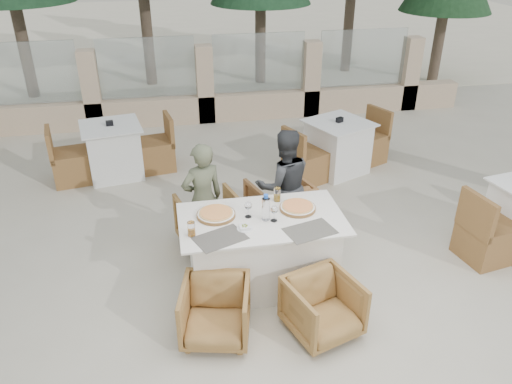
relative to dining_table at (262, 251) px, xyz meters
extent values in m
plane|color=#B8B19D|center=(-0.08, 0.11, -0.39)|extent=(80.00, 80.00, 0.00)
cube|color=beige|center=(-0.08, 14.11, -0.38)|extent=(30.00, 16.00, 0.01)
cube|color=#534F47|center=(-0.44, -0.27, 0.39)|extent=(0.53, 0.45, 0.00)
cube|color=#57544B|center=(0.40, -0.30, 0.39)|extent=(0.51, 0.41, 0.00)
cylinder|color=#D8551D|center=(-0.43, 0.12, 0.41)|extent=(0.47, 0.47, 0.05)
cylinder|color=#EA4F20|center=(0.38, 0.10, 0.41)|extent=(0.46, 0.46, 0.05)
cylinder|color=silver|center=(0.03, -0.03, 0.52)|extent=(0.10, 0.10, 0.27)
cylinder|color=orange|center=(-0.69, -0.18, 0.46)|extent=(0.08, 0.08, 0.14)
cylinder|color=#C38C1B|center=(0.22, 0.31, 0.46)|extent=(0.08, 0.08, 0.14)
imported|color=olive|center=(-0.44, 0.77, -0.08)|extent=(0.81, 0.83, 0.62)
imported|color=#936135|center=(0.43, 1.03, -0.08)|extent=(0.83, 0.84, 0.61)
imported|color=olive|center=(-0.55, -0.67, -0.11)|extent=(0.70, 0.72, 0.55)
imported|color=olive|center=(0.40, -0.79, -0.11)|extent=(0.74, 0.75, 0.55)
imported|color=#565C43|center=(-0.51, 0.71, 0.26)|extent=(0.54, 0.44, 1.29)
imported|color=#323336|center=(0.41, 0.80, 0.29)|extent=(0.67, 0.53, 1.35)
camera|label=1|loc=(-0.82, -4.04, 2.89)|focal=35.00mm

